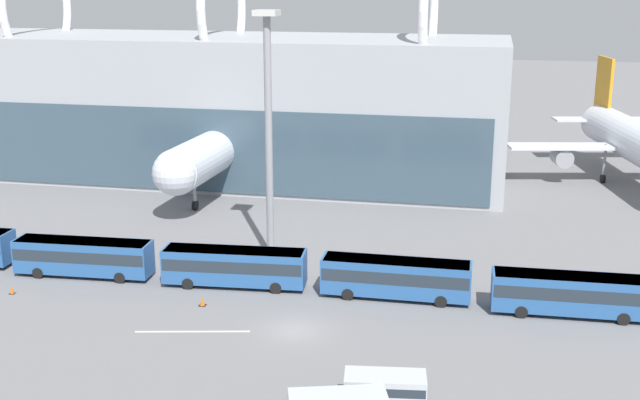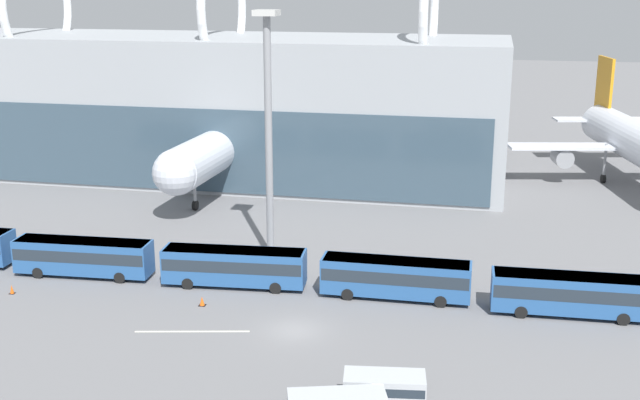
# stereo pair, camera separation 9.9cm
# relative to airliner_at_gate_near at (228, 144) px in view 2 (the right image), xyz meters

# --- Properties ---
(ground_plane) EXTENTS (440.00, 440.00, 0.00)m
(ground_plane) POSITION_rel_airliner_at_gate_near_xyz_m (18.71, -40.69, -5.57)
(ground_plane) COLOR slate
(airliner_at_gate_near) EXTENTS (36.38, 36.37, 16.05)m
(airliner_at_gate_near) POSITION_rel_airliner_at_gate_near_xyz_m (0.00, 0.00, 0.00)
(airliner_at_gate_near) COLOR silver
(airliner_at_gate_near) RESTS_ON ground_plane
(airliner_at_gate_far) EXTENTS (31.87, 35.77, 15.09)m
(airliner_at_gate_far) POSITION_rel_airliner_at_gate_near_xyz_m (50.54, 11.87, 0.14)
(airliner_at_gate_far) COLOR silver
(airliner_at_gate_far) RESTS_ON ground_plane
(shuttle_bus_1) EXTENTS (12.46, 3.34, 3.32)m
(shuttle_bus_1) POSITION_rel_airliner_at_gate_near_xyz_m (-2.49, -33.42, -3.62)
(shuttle_bus_1) COLOR #285693
(shuttle_bus_1) RESTS_ON ground_plane
(shuttle_bus_2) EXTENTS (12.51, 3.64, 3.32)m
(shuttle_bus_2) POSITION_rel_airliner_at_gate_near_xyz_m (11.44, -32.97, -3.62)
(shuttle_bus_2) COLOR #285693
(shuttle_bus_2) RESTS_ON ground_plane
(shuttle_bus_3) EXTENTS (12.36, 2.82, 3.32)m
(shuttle_bus_3) POSITION_rel_airliner_at_gate_near_xyz_m (25.37, -32.72, -3.62)
(shuttle_bus_3) COLOR #285693
(shuttle_bus_3) RESTS_ON ground_plane
(shuttle_bus_4) EXTENTS (12.42, 3.09, 3.32)m
(shuttle_bus_4) POSITION_rel_airliner_at_gate_near_xyz_m (39.30, -33.35, -3.62)
(shuttle_bus_4) COLOR #285693
(shuttle_bus_4) RESTS_ON ground_plane
(service_van_foreground) EXTENTS (5.29, 2.85, 2.23)m
(service_van_foreground) POSITION_rel_airliner_at_gate_near_xyz_m (26.88, -50.53, -4.25)
(service_van_foreground) COLOR #B2B7BC
(service_van_foreground) RESTS_ON ground_plane
(floodlight_mast) EXTENTS (2.11, 2.11, 23.08)m
(floodlight_mast) POSITION_rel_airliner_at_gate_near_xyz_m (12.48, -25.09, 7.82)
(floodlight_mast) COLOR gray
(floodlight_mast) RESTS_ON ground_plane
(lane_stripe_1) EXTENTS (9.77, 2.88, 0.01)m
(lane_stripe_1) POSITION_rel_airliner_at_gate_near_xyz_m (-2.42, -32.34, -5.56)
(lane_stripe_1) COLOR silver
(lane_stripe_1) RESTS_ON ground_plane
(lane_stripe_2) EXTENTS (8.52, 2.12, 0.01)m
(lane_stripe_2) POSITION_rel_airliner_at_gate_near_xyz_m (11.20, -42.55, -5.56)
(lane_stripe_2) COLOR silver
(lane_stripe_2) RESTS_ON ground_plane
(traffic_cone_0) EXTENTS (0.57, 0.57, 0.75)m
(traffic_cone_0) POSITION_rel_airliner_at_gate_near_xyz_m (10.19, -37.63, -5.20)
(traffic_cone_0) COLOR black
(traffic_cone_0) RESTS_ON ground_plane
(traffic_cone_2) EXTENTS (0.46, 0.46, 0.77)m
(traffic_cone_2) POSITION_rel_airliner_at_gate_near_xyz_m (-6.44, -38.61, -5.19)
(traffic_cone_2) COLOR black
(traffic_cone_2) RESTS_ON ground_plane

